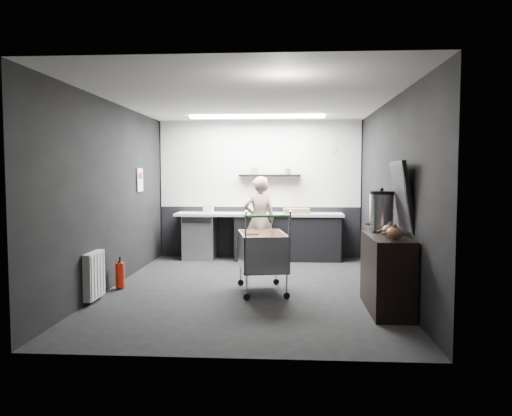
{
  "coord_description": "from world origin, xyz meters",
  "views": [
    {
      "loc": [
        0.55,
        -7.11,
        1.66
      ],
      "look_at": [
        0.07,
        0.4,
        1.14
      ],
      "focal_mm": 35.0,
      "sensor_mm": 36.0,
      "label": 1
    }
  ],
  "objects": [
    {
      "name": "dado_panel",
      "position": [
        0.0,
        2.73,
        0.5
      ],
      "size": [
        3.95,
        0.02,
        1.0
      ],
      "primitive_type": "cube",
      "color": "black",
      "rests_on": "wall_back"
    },
    {
      "name": "poster_red_band",
      "position": [
        -1.98,
        1.3,
        1.62
      ],
      "size": [
        0.02,
        0.22,
        0.1
      ],
      "primitive_type": "cube",
      "color": "red",
      "rests_on": "poster"
    },
    {
      "name": "cardboard_box",
      "position": [
        0.72,
        2.37,
        0.95
      ],
      "size": [
        0.51,
        0.4,
        0.1
      ],
      "primitive_type": "cube",
      "rotation": [
        0.0,
        0.0,
        0.06
      ],
      "color": "olive",
      "rests_on": "prep_counter"
    },
    {
      "name": "wall_clock",
      "position": [
        1.4,
        2.72,
        2.15
      ],
      "size": [
        0.2,
        0.03,
        0.2
      ],
      "primitive_type": "cylinder",
      "rotation": [
        1.57,
        0.0,
        0.0
      ],
      "color": "silver",
      "rests_on": "wall_back"
    },
    {
      "name": "fire_extinguisher",
      "position": [
        -1.85,
        -0.16,
        0.21
      ],
      "size": [
        0.13,
        0.13,
        0.44
      ],
      "color": "red",
      "rests_on": "floor"
    },
    {
      "name": "wall_back",
      "position": [
        0.0,
        2.75,
        1.35
      ],
      "size": [
        5.5,
        0.0,
        5.5
      ],
      "primitive_type": "plane",
      "rotation": [
        1.57,
        0.0,
        0.0
      ],
      "color": "black",
      "rests_on": "floor"
    },
    {
      "name": "kitchen_wall_panel",
      "position": [
        0.0,
        2.73,
        1.85
      ],
      "size": [
        3.95,
        0.02,
        1.7
      ],
      "primitive_type": "cube",
      "color": "beige",
      "rests_on": "wall_back"
    },
    {
      "name": "radiator",
      "position": [
        -1.94,
        -0.9,
        0.35
      ],
      "size": [
        0.1,
        0.5,
        0.6
      ],
      "primitive_type": "cube",
      "color": "silver",
      "rests_on": "wall_left"
    },
    {
      "name": "wall_front",
      "position": [
        0.0,
        -2.75,
        1.35
      ],
      "size": [
        5.5,
        0.0,
        5.5
      ],
      "primitive_type": "plane",
      "rotation": [
        -1.57,
        0.0,
        0.0
      ],
      "color": "black",
      "rests_on": "floor"
    },
    {
      "name": "prep_counter",
      "position": [
        0.14,
        2.42,
        0.46
      ],
      "size": [
        3.2,
        0.61,
        0.9
      ],
      "color": "black",
      "rests_on": "floor"
    },
    {
      "name": "ceiling",
      "position": [
        0.0,
        0.0,
        2.7
      ],
      "size": [
        5.5,
        5.5,
        0.0
      ],
      "primitive_type": "plane",
      "rotation": [
        3.14,
        0.0,
        0.0
      ],
      "color": "silver",
      "rests_on": "wall_back"
    },
    {
      "name": "floor",
      "position": [
        0.0,
        0.0,
        0.0
      ],
      "size": [
        5.5,
        5.5,
        0.0
      ],
      "primitive_type": "plane",
      "color": "black",
      "rests_on": "ground"
    },
    {
      "name": "floating_shelf",
      "position": [
        0.2,
        2.62,
        1.62
      ],
      "size": [
        1.2,
        0.22,
        0.04
      ],
      "primitive_type": "cube",
      "color": "black",
      "rests_on": "wall_back"
    },
    {
      "name": "pink_tub",
      "position": [
        -0.17,
        2.42,
        0.99
      ],
      "size": [
        0.17,
        0.17,
        0.17
      ],
      "primitive_type": "cylinder",
      "color": "white",
      "rests_on": "prep_counter"
    },
    {
      "name": "wall_left",
      "position": [
        -2.0,
        0.0,
        1.35
      ],
      "size": [
        0.0,
        5.5,
        5.5
      ],
      "primitive_type": "plane",
      "rotation": [
        1.57,
        0.0,
        1.57
      ],
      "color": "black",
      "rests_on": "floor"
    },
    {
      "name": "shopping_cart",
      "position": [
        0.2,
        -0.22,
        0.54
      ],
      "size": [
        0.79,
        1.12,
        1.13
      ],
      "color": "silver",
      "rests_on": "floor"
    },
    {
      "name": "poster",
      "position": [
        -1.98,
        1.3,
        1.55
      ],
      "size": [
        0.02,
        0.3,
        0.4
      ],
      "primitive_type": "cube",
      "color": "white",
      "rests_on": "wall_left"
    },
    {
      "name": "white_container",
      "position": [
        -0.97,
        2.37,
        0.98
      ],
      "size": [
        0.19,
        0.16,
        0.16
      ],
      "primitive_type": "cube",
      "rotation": [
        0.0,
        0.0,
        -0.1
      ],
      "color": "silver",
      "rests_on": "prep_counter"
    },
    {
      "name": "ceiling_strip",
      "position": [
        0.0,
        1.85,
        2.67
      ],
      "size": [
        2.4,
        0.2,
        0.04
      ],
      "primitive_type": "cube",
      "color": "white",
      "rests_on": "ceiling"
    },
    {
      "name": "sideboard",
      "position": [
        1.76,
        -1.02,
        0.58
      ],
      "size": [
        0.52,
        1.21,
        1.82
      ],
      "color": "black",
      "rests_on": "floor"
    },
    {
      "name": "wall_right",
      "position": [
        2.0,
        0.0,
        1.35
      ],
      "size": [
        0.0,
        5.5,
        5.5
      ],
      "primitive_type": "plane",
      "rotation": [
        1.57,
        0.0,
        -1.57
      ],
      "color": "black",
      "rests_on": "floor"
    },
    {
      "name": "person",
      "position": [
        0.04,
        1.97,
        0.8
      ],
      "size": [
        0.65,
        0.5,
        1.61
      ],
      "primitive_type": "imported",
      "rotation": [
        0.0,
        0.0,
        3.36
      ],
      "color": "beige",
      "rests_on": "floor"
    }
  ]
}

